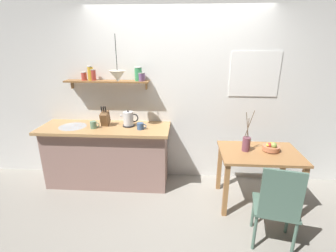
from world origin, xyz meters
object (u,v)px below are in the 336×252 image
object	(u,v)px
dining_chair_near	(277,205)
electric_kettle	(129,119)
twig_vase	(246,143)
dining_table	(259,161)
coffee_mug_by_sink	(94,125)
fruit_bowl	(271,147)
coffee_mug_spare	(141,126)
pendant_lamp	(118,76)
knife_block	(105,118)

from	to	relation	value
dining_chair_near	electric_kettle	distance (m)	2.12
twig_vase	dining_chair_near	bearing A→B (deg)	-79.09
electric_kettle	dining_table	bearing A→B (deg)	-12.70
electric_kettle	twig_vase	bearing A→B (deg)	-13.10
coffee_mug_by_sink	electric_kettle	bearing A→B (deg)	15.13
dining_table	fruit_bowl	distance (m)	0.23
coffee_mug_spare	pendant_lamp	world-z (taller)	pendant_lamp
pendant_lamp	coffee_mug_by_sink	bearing A→B (deg)	177.45
dining_chair_near	knife_block	bearing A→B (deg)	150.71
twig_vase	coffee_mug_by_sink	bearing A→B (deg)	173.30
dining_table	pendant_lamp	distance (m)	2.09
dining_chair_near	fruit_bowl	distance (m)	0.85
fruit_bowl	coffee_mug_by_sink	distance (m)	2.36
coffee_mug_spare	electric_kettle	bearing A→B (deg)	147.06
fruit_bowl	pendant_lamp	xyz separation A→B (m)	(-1.95, 0.22, 0.84)
pendant_lamp	knife_block	bearing A→B (deg)	151.19
fruit_bowl	coffee_mug_spare	bearing A→B (deg)	172.03
coffee_mug_spare	pendant_lamp	xyz separation A→B (m)	(-0.27, -0.02, 0.68)
fruit_bowl	pendant_lamp	world-z (taller)	pendant_lamp
electric_kettle	knife_block	world-z (taller)	knife_block
knife_block	twig_vase	bearing A→B (deg)	-10.84
dining_chair_near	coffee_mug_by_sink	distance (m)	2.45
dining_table	coffee_mug_spare	world-z (taller)	coffee_mug_spare
fruit_bowl	knife_block	world-z (taller)	knife_block
fruit_bowl	knife_block	distance (m)	2.25
dining_table	electric_kettle	bearing A→B (deg)	167.30
fruit_bowl	dining_table	bearing A→B (deg)	-166.74
dining_table	knife_block	distance (m)	2.15
electric_kettle	coffee_mug_spare	world-z (taller)	electric_kettle
dining_table	pendant_lamp	bearing A→B (deg)	172.20
coffee_mug_by_sink	fruit_bowl	bearing A→B (deg)	-5.69
dining_chair_near	electric_kettle	xyz separation A→B (m)	(-1.71, 1.15, 0.49)
pendant_lamp	electric_kettle	bearing A→B (deg)	61.33
coffee_mug_spare	dining_chair_near	bearing A→B (deg)	-33.99
dining_table	fruit_bowl	bearing A→B (deg)	13.26
dining_table	knife_block	world-z (taller)	knife_block
dining_chair_near	electric_kettle	size ratio (longest dim) A/B	3.76
knife_block	coffee_mug_spare	world-z (taller)	knife_block
electric_kettle	pendant_lamp	bearing A→B (deg)	-118.67
dining_chair_near	coffee_mug_by_sink	world-z (taller)	coffee_mug_by_sink
dining_table	fruit_bowl	xyz separation A→B (m)	(0.14, 0.03, 0.18)
twig_vase	pendant_lamp	world-z (taller)	pendant_lamp
coffee_mug_by_sink	knife_block	bearing A→B (deg)	44.60
coffee_mug_spare	dining_table	bearing A→B (deg)	-9.85
twig_vase	electric_kettle	xyz separation A→B (m)	(-1.56, 0.36, 0.17)
twig_vase	pendant_lamp	bearing A→B (deg)	172.33
coffee_mug_spare	coffee_mug_by_sink	bearing A→B (deg)	-179.77
twig_vase	electric_kettle	size ratio (longest dim) A/B	2.11
twig_vase	knife_block	bearing A→B (deg)	169.16
dining_table	knife_block	xyz separation A→B (m)	(-2.07, 0.39, 0.40)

